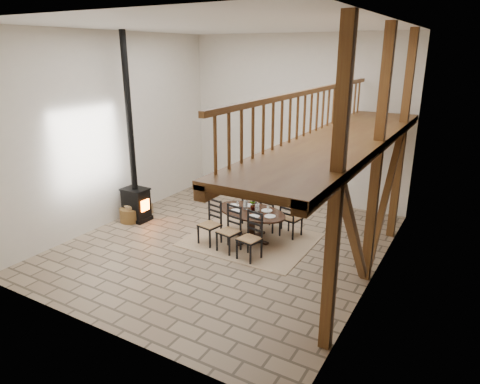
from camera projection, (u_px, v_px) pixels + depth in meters
The scene contains 7 objects.
ground at pixel (227, 243), 10.53m from camera, with size 8.00×8.00×0.00m, color gray.
room_shell at pixel (274, 125), 9.01m from camera, with size 7.02×8.02×5.01m.
rug at pixel (251, 239), 10.69m from camera, with size 3.00×2.50×0.02m, color tan.
dining_table at pixel (251, 225), 10.57m from camera, with size 2.07×2.37×1.21m.
wood_stove at pixel (134, 182), 11.63m from camera, with size 0.72×0.56×5.00m.
log_basket at pixel (131, 214), 11.81m from camera, with size 0.59×0.59×0.49m.
log_stack at pixel (145, 209), 12.33m from camera, with size 0.32×0.43×0.31m.
Camera 1 is at (5.07, -8.16, 4.50)m, focal length 32.00 mm.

